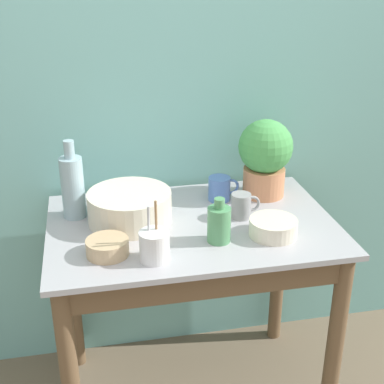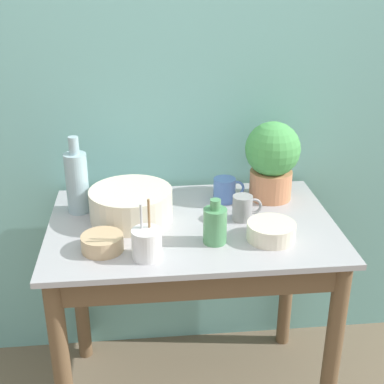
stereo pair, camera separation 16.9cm
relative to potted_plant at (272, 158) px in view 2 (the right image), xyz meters
name	(u,v)px [view 2 (the right image)]	position (x,y,z in m)	size (l,w,h in m)	color
wall_back	(182,86)	(-0.33, 0.21, 0.24)	(6.00, 0.05, 2.40)	#70ADA8
counter_table	(193,269)	(-0.33, -0.21, -0.35)	(1.02, 0.67, 0.80)	brown
potted_plant	(272,158)	(0.00, 0.00, 0.00)	(0.21, 0.21, 0.31)	tan
bowl_wash_large	(131,204)	(-0.54, -0.13, -0.11)	(0.30, 0.30, 0.11)	beige
bottle_tall	(77,181)	(-0.73, -0.05, -0.04)	(0.08, 0.08, 0.29)	#93B2BC
bottle_short	(215,225)	(-0.27, -0.33, -0.10)	(0.08, 0.08, 0.16)	#4C8C59
mug_grey	(243,208)	(-0.14, -0.18, -0.12)	(0.11, 0.07, 0.09)	gray
mug_blue	(225,190)	(-0.18, -0.01, -0.12)	(0.12, 0.08, 0.09)	#4C70B7
bowl_small_tan	(102,243)	(-0.63, -0.35, -0.14)	(0.14, 0.14, 0.05)	tan
bowl_small_cream	(271,231)	(-0.07, -0.33, -0.14)	(0.16, 0.16, 0.06)	beige
utensil_cup	(147,244)	(-0.49, -0.41, -0.12)	(0.09, 0.09, 0.19)	silver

